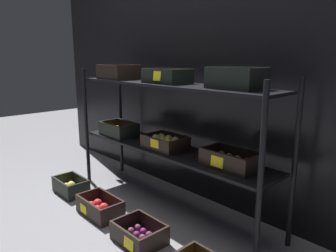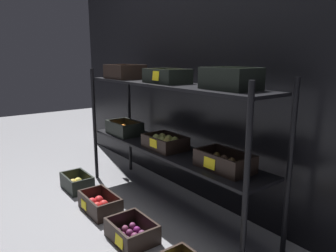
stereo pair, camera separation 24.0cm
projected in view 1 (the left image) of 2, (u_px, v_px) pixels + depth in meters
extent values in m
plane|color=gray|center=(168.00, 206.00, 2.54)|extent=(10.00, 10.00, 0.00)
cube|color=black|center=(204.00, 55.00, 2.55)|extent=(4.23, 0.12, 2.37)
cylinder|color=black|center=(86.00, 127.00, 2.95)|extent=(0.03, 0.03, 1.07)
cylinder|color=black|center=(260.00, 183.00, 1.65)|extent=(0.03, 0.03, 1.07)
cylinder|color=black|center=(121.00, 121.00, 3.21)|extent=(0.03, 0.03, 1.07)
cylinder|color=black|center=(295.00, 166.00, 1.90)|extent=(0.03, 0.03, 1.07)
cube|color=black|center=(168.00, 149.00, 2.44)|extent=(1.79, 0.35, 0.02)
cube|color=black|center=(168.00, 84.00, 2.33)|extent=(1.79, 0.35, 0.02)
cube|color=black|center=(119.00, 135.00, 2.83)|extent=(0.34, 0.22, 0.01)
cube|color=black|center=(109.00, 130.00, 2.75)|extent=(0.34, 0.02, 0.11)
cube|color=black|center=(128.00, 126.00, 2.88)|extent=(0.34, 0.02, 0.11)
cube|color=black|center=(109.00, 125.00, 2.93)|extent=(0.02, 0.18, 0.11)
cube|color=black|center=(129.00, 131.00, 2.70)|extent=(0.02, 0.18, 0.11)
sphere|color=orange|center=(111.00, 130.00, 2.86)|extent=(0.06, 0.06, 0.06)
sphere|color=orange|center=(116.00, 131.00, 2.80)|extent=(0.06, 0.06, 0.06)
sphere|color=orange|center=(121.00, 133.00, 2.74)|extent=(0.06, 0.06, 0.06)
sphere|color=orange|center=(117.00, 129.00, 2.91)|extent=(0.06, 0.06, 0.06)
sphere|color=orange|center=(122.00, 130.00, 2.84)|extent=(0.06, 0.06, 0.06)
sphere|color=orange|center=(127.00, 132.00, 2.78)|extent=(0.06, 0.06, 0.06)
cube|color=black|center=(165.00, 148.00, 2.42)|extent=(0.33, 0.23, 0.01)
cube|color=black|center=(155.00, 144.00, 2.34)|extent=(0.33, 0.02, 0.09)
cube|color=black|center=(175.00, 139.00, 2.48)|extent=(0.33, 0.02, 0.09)
cube|color=black|center=(152.00, 138.00, 2.52)|extent=(0.02, 0.20, 0.09)
cube|color=black|center=(179.00, 145.00, 2.30)|extent=(0.02, 0.20, 0.09)
ellipsoid|color=#ABB65C|center=(156.00, 140.00, 2.45)|extent=(0.07, 0.07, 0.09)
ellipsoid|color=#B4BE5B|center=(162.00, 142.00, 2.39)|extent=(0.07, 0.07, 0.09)
ellipsoid|color=#B8AB4A|center=(168.00, 144.00, 2.34)|extent=(0.07, 0.07, 0.09)
ellipsoid|color=tan|center=(162.00, 139.00, 2.48)|extent=(0.07, 0.07, 0.09)
ellipsoid|color=#B9BD56|center=(168.00, 141.00, 2.43)|extent=(0.07, 0.07, 0.09)
ellipsoid|color=#A8B451|center=(175.00, 142.00, 2.38)|extent=(0.07, 0.07, 0.09)
cube|color=yellow|center=(154.00, 144.00, 2.33)|extent=(0.09, 0.01, 0.06)
cube|color=black|center=(230.00, 166.00, 2.02)|extent=(0.36, 0.21, 0.01)
cube|color=black|center=(221.00, 161.00, 1.94)|extent=(0.36, 0.02, 0.10)
cube|color=black|center=(240.00, 155.00, 2.07)|extent=(0.36, 0.02, 0.10)
cube|color=black|center=(210.00, 152.00, 2.13)|extent=(0.02, 0.18, 0.10)
cube|color=black|center=(254.00, 164.00, 1.89)|extent=(0.02, 0.18, 0.10)
ellipsoid|color=brown|center=(215.00, 158.00, 2.06)|extent=(0.05, 0.05, 0.07)
ellipsoid|color=brown|center=(223.00, 160.00, 2.02)|extent=(0.05, 0.05, 0.07)
ellipsoid|color=brown|center=(232.00, 163.00, 1.97)|extent=(0.05, 0.05, 0.07)
ellipsoid|color=brown|center=(241.00, 165.00, 1.92)|extent=(0.05, 0.05, 0.07)
ellipsoid|color=brown|center=(221.00, 156.00, 2.11)|extent=(0.05, 0.05, 0.07)
ellipsoid|color=brown|center=(229.00, 158.00, 2.05)|extent=(0.05, 0.05, 0.07)
ellipsoid|color=brown|center=(238.00, 161.00, 2.01)|extent=(0.05, 0.05, 0.07)
ellipsoid|color=brown|center=(247.00, 163.00, 1.96)|extent=(0.05, 0.05, 0.07)
cube|color=yellow|center=(217.00, 162.00, 1.96)|extent=(0.09, 0.01, 0.07)
cube|color=black|center=(119.00, 78.00, 2.74)|extent=(0.33, 0.25, 0.01)
cube|color=black|center=(107.00, 72.00, 2.65)|extent=(0.33, 0.02, 0.11)
cube|color=black|center=(130.00, 71.00, 2.80)|extent=(0.33, 0.02, 0.11)
cube|color=black|center=(109.00, 71.00, 2.84)|extent=(0.02, 0.22, 0.11)
cube|color=black|center=(130.00, 72.00, 2.61)|extent=(0.02, 0.22, 0.11)
sphere|color=orange|center=(111.00, 73.00, 2.74)|extent=(0.07, 0.07, 0.07)
sphere|color=orange|center=(118.00, 74.00, 2.66)|extent=(0.07, 0.07, 0.07)
sphere|color=orange|center=(118.00, 73.00, 2.80)|extent=(0.07, 0.07, 0.07)
sphere|color=orange|center=(127.00, 73.00, 2.71)|extent=(0.07, 0.07, 0.07)
cube|color=black|center=(167.00, 82.00, 2.32)|extent=(0.33, 0.22, 0.01)
cube|color=black|center=(156.00, 76.00, 2.25)|extent=(0.33, 0.02, 0.09)
cube|color=black|center=(177.00, 75.00, 2.38)|extent=(0.33, 0.02, 0.09)
cube|color=black|center=(153.00, 74.00, 2.43)|extent=(0.02, 0.19, 0.09)
cube|color=black|center=(182.00, 76.00, 2.20)|extent=(0.02, 0.19, 0.09)
ellipsoid|color=yellow|center=(157.00, 76.00, 2.36)|extent=(0.06, 0.06, 0.08)
ellipsoid|color=yellow|center=(163.00, 76.00, 2.30)|extent=(0.06, 0.06, 0.08)
ellipsoid|color=yellow|center=(170.00, 77.00, 2.24)|extent=(0.06, 0.06, 0.08)
ellipsoid|color=yellow|center=(162.00, 75.00, 2.40)|extent=(0.06, 0.06, 0.08)
ellipsoid|color=yellow|center=(170.00, 76.00, 2.34)|extent=(0.06, 0.06, 0.08)
ellipsoid|color=yellow|center=(178.00, 76.00, 2.28)|extent=(0.06, 0.06, 0.08)
cube|color=yellow|center=(157.00, 75.00, 2.22)|extent=(0.08, 0.01, 0.07)
cube|color=black|center=(236.00, 88.00, 1.92)|extent=(0.32, 0.23, 0.01)
cube|color=black|center=(226.00, 78.00, 1.84)|extent=(0.32, 0.02, 0.12)
cube|color=black|center=(247.00, 76.00, 1.98)|extent=(0.32, 0.02, 0.12)
cube|color=black|center=(217.00, 76.00, 2.02)|extent=(0.02, 0.19, 0.12)
cube|color=black|center=(259.00, 78.00, 1.80)|extent=(0.02, 0.19, 0.12)
sphere|color=#8DBF35|center=(227.00, 81.00, 1.93)|extent=(0.07, 0.07, 0.07)
sphere|color=#82B436|center=(242.00, 82.00, 1.85)|extent=(0.07, 0.07, 0.07)
sphere|color=#86BE3E|center=(232.00, 80.00, 1.97)|extent=(0.07, 0.07, 0.07)
sphere|color=#94B940|center=(247.00, 81.00, 1.89)|extent=(0.07, 0.07, 0.07)
cylinder|color=brown|center=(108.00, 126.00, 3.16)|extent=(0.02, 0.02, 0.02)
ellipsoid|color=yellow|center=(107.00, 132.00, 3.20)|extent=(0.11, 0.04, 0.09)
ellipsoid|color=yellow|center=(108.00, 132.00, 3.19)|extent=(0.09, 0.03, 0.11)
ellipsoid|color=yellow|center=(108.00, 132.00, 3.18)|extent=(0.05, 0.03, 0.11)
ellipsoid|color=gold|center=(109.00, 132.00, 3.17)|extent=(0.05, 0.03, 0.11)
ellipsoid|color=yellow|center=(109.00, 133.00, 3.16)|extent=(0.08, 0.03, 0.11)
ellipsoid|color=yellow|center=(109.00, 133.00, 3.15)|extent=(0.10, 0.03, 0.10)
cube|color=black|center=(71.00, 192.00, 2.78)|extent=(0.32, 0.20, 0.01)
cube|color=black|center=(61.00, 188.00, 2.71)|extent=(0.32, 0.02, 0.12)
cube|color=black|center=(81.00, 182.00, 2.83)|extent=(0.32, 0.02, 0.12)
cube|color=black|center=(63.00, 180.00, 2.88)|extent=(0.02, 0.17, 0.12)
cube|color=black|center=(79.00, 190.00, 2.66)|extent=(0.02, 0.17, 0.12)
sphere|color=#DBBB4E|center=(66.00, 187.00, 2.80)|extent=(0.07, 0.07, 0.07)
sphere|color=#E3B356|center=(71.00, 190.00, 2.72)|extent=(0.07, 0.07, 0.07)
sphere|color=#D4C64F|center=(71.00, 185.00, 2.83)|extent=(0.07, 0.07, 0.07)
sphere|color=#DCC14F|center=(77.00, 189.00, 2.76)|extent=(0.07, 0.07, 0.07)
cube|color=black|center=(100.00, 214.00, 2.41)|extent=(0.36, 0.21, 0.01)
cube|color=black|center=(88.00, 210.00, 2.32)|extent=(0.36, 0.02, 0.12)
cube|color=black|center=(111.00, 201.00, 2.46)|extent=(0.36, 0.02, 0.12)
cube|color=black|center=(89.00, 198.00, 2.52)|extent=(0.02, 0.18, 0.12)
cube|color=black|center=(113.00, 214.00, 2.27)|extent=(0.02, 0.18, 0.12)
sphere|color=red|center=(91.00, 206.00, 2.44)|extent=(0.07, 0.07, 0.07)
sphere|color=red|center=(97.00, 210.00, 2.37)|extent=(0.07, 0.07, 0.07)
sphere|color=red|center=(103.00, 214.00, 2.32)|extent=(0.07, 0.07, 0.07)
sphere|color=red|center=(98.00, 203.00, 2.48)|extent=(0.07, 0.07, 0.07)
sphere|color=red|center=(104.00, 208.00, 2.41)|extent=(0.07, 0.07, 0.07)
sphere|color=red|center=(110.00, 211.00, 2.35)|extent=(0.07, 0.07, 0.07)
cube|color=yellow|center=(83.00, 209.00, 2.36)|extent=(0.09, 0.00, 0.07)
cube|color=black|center=(139.00, 241.00, 2.06)|extent=(0.32, 0.25, 0.01)
cube|color=black|center=(125.00, 239.00, 1.96)|extent=(0.32, 0.02, 0.12)
cube|color=black|center=(153.00, 225.00, 2.12)|extent=(0.32, 0.02, 0.12)
cube|color=black|center=(126.00, 223.00, 2.15)|extent=(0.02, 0.21, 0.12)
cube|color=black|center=(155.00, 242.00, 1.93)|extent=(0.02, 0.21, 0.12)
sphere|color=#582847|center=(124.00, 234.00, 2.07)|extent=(0.05, 0.05, 0.05)
sphere|color=#68294F|center=(130.00, 238.00, 2.03)|extent=(0.05, 0.05, 0.05)
sphere|color=#552C50|center=(135.00, 242.00, 1.99)|extent=(0.05, 0.05, 0.05)
sphere|color=#552045|center=(142.00, 246.00, 1.95)|extent=(0.05, 0.05, 0.05)
sphere|color=#682F49|center=(131.00, 231.00, 2.11)|extent=(0.05, 0.05, 0.05)
sphere|color=#5C2349|center=(136.00, 235.00, 2.07)|extent=(0.05, 0.05, 0.05)
sphere|color=#6B2C4F|center=(142.00, 238.00, 2.03)|extent=(0.05, 0.05, 0.05)
sphere|color=#612E4E|center=(148.00, 242.00, 1.99)|extent=(0.05, 0.05, 0.05)
sphere|color=#6C2B53|center=(138.00, 228.00, 2.15)|extent=(0.05, 0.05, 0.05)
sphere|color=#6C195D|center=(143.00, 231.00, 2.11)|extent=(0.05, 0.05, 0.05)
sphere|color=#5B2A4D|center=(149.00, 235.00, 2.07)|extent=(0.05, 0.05, 0.05)
sphere|color=#622A58|center=(154.00, 239.00, 2.02)|extent=(0.05, 0.05, 0.05)
cube|color=yellow|center=(129.00, 244.00, 1.92)|extent=(0.09, 0.01, 0.07)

